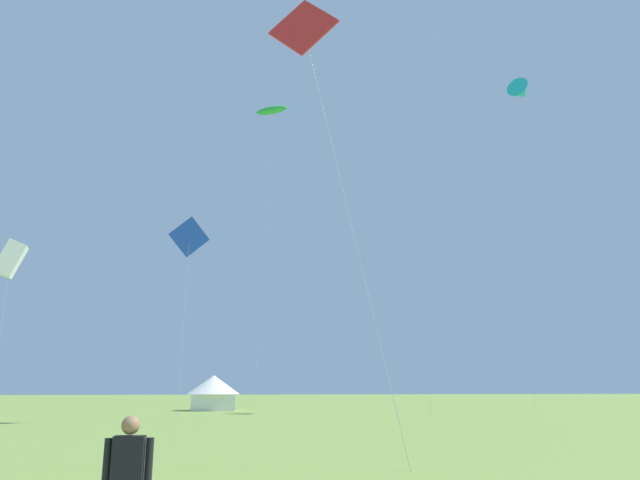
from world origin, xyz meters
name	(u,v)px	position (x,y,z in m)	size (l,w,h in m)	color
kite_cyan_delta	(521,92)	(23.41, 48.32, 31.00)	(3.38, 3.09, 32.27)	#1EB7CC
kite_green_parafoil	(272,110)	(-0.64, 59.93, 32.53)	(4.05, 3.32, 33.21)	green
kite_blue_diamond	(189,238)	(-7.93, 37.67, 11.86)	(2.71, 1.13, 13.28)	blue
kite_white_box	(11,259)	(-21.63, 46.11, 11.67)	(2.42, 1.76, 13.16)	white
kite_red_diamond	(304,30)	(-3.44, 15.63, 13.89)	(3.66, 2.99, 15.24)	red
festival_tent_right	(213,391)	(-5.84, 57.23, 1.80)	(4.99, 4.99, 3.24)	white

